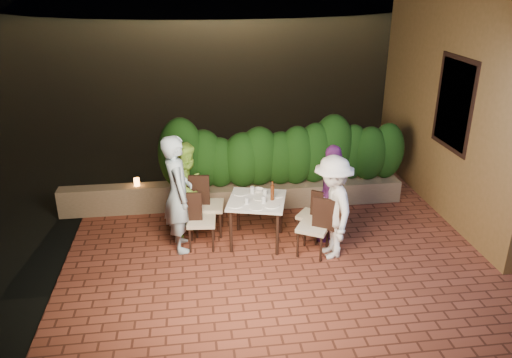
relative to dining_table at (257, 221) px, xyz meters
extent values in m
plane|color=black|center=(0.57, -0.91, -0.40)|extent=(400.00, 400.00, 0.00)
cube|color=brown|center=(0.57, -0.41, -0.45)|extent=(7.00, 6.00, 0.15)
cube|color=olive|center=(4.17, 1.09, 2.12)|extent=(1.60, 5.00, 5.00)
cube|color=black|center=(3.39, 0.59, 1.62)|extent=(0.08, 1.00, 1.40)
cube|color=black|center=(3.38, 0.59, 1.62)|extent=(0.06, 1.15, 1.55)
cube|color=#78644C|center=(0.77, 1.39, -0.17)|extent=(4.20, 0.55, 0.40)
cube|color=#78644C|center=(-2.23, 1.39, -0.12)|extent=(2.20, 0.30, 0.50)
ellipsoid|color=black|center=(2.57, 59.09, -4.38)|extent=(52.00, 40.00, 22.00)
cylinder|color=white|center=(-0.35, -0.17, 0.38)|extent=(0.24, 0.24, 0.01)
cylinder|color=white|center=(-0.23, 0.26, 0.38)|extent=(0.23, 0.23, 0.01)
cylinder|color=white|center=(0.19, -0.25, 0.38)|extent=(0.24, 0.24, 0.01)
cylinder|color=white|center=(0.32, 0.10, 0.38)|extent=(0.22, 0.22, 0.01)
cylinder|color=white|center=(0.04, 0.03, 0.38)|extent=(0.20, 0.20, 0.01)
cylinder|color=white|center=(-0.04, -0.30, 0.38)|extent=(0.21, 0.21, 0.01)
cylinder|color=silver|center=(-0.18, -0.14, 0.42)|extent=(0.06, 0.06, 0.10)
cylinder|color=silver|center=(-0.04, 0.24, 0.43)|extent=(0.06, 0.06, 0.11)
cylinder|color=silver|center=(0.08, -0.14, 0.43)|extent=(0.07, 0.07, 0.11)
cylinder|color=silver|center=(0.15, 0.13, 0.43)|extent=(0.06, 0.06, 0.11)
imported|color=white|center=(0.07, 0.31, 0.39)|extent=(0.22, 0.22, 0.04)
imported|color=#A5C4D5|center=(-1.20, -0.01, 0.55)|extent=(0.54, 0.73, 1.84)
imported|color=#98D743|center=(-1.05, 0.55, 0.39)|extent=(0.89, 0.94, 1.54)
imported|color=white|center=(1.05, -0.54, 0.42)|extent=(0.65, 1.07, 1.60)
imported|color=#63256F|center=(1.18, -0.03, 0.43)|extent=(0.79, 1.01, 1.60)
cylinder|color=orange|center=(-1.96, 1.39, 0.20)|extent=(0.10, 0.10, 0.14)
camera|label=1|loc=(-0.95, -6.94, 3.64)|focal=35.00mm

